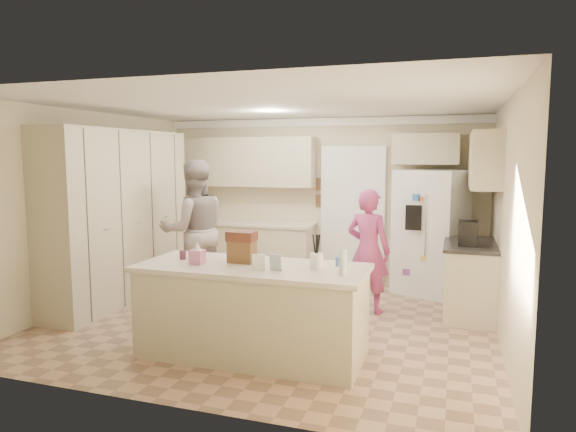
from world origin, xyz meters
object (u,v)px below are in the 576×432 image
(island_base, at_px, (252,313))
(tissue_box, at_px, (197,257))
(coffee_maker, at_px, (468,233))
(utensil_crock, at_px, (317,261))
(refrigerator, at_px, (431,232))
(teen_girl, at_px, (368,251))
(dollhouse_body, at_px, (242,252))
(teen_boy, at_px, (194,231))

(island_base, xyz_separation_m, tissue_box, (-0.55, -0.10, 0.56))
(coffee_maker, xyz_separation_m, utensil_crock, (-1.40, -1.85, -0.07))
(island_base, bearing_deg, utensil_crock, 4.40)
(refrigerator, distance_m, tissue_box, 3.74)
(teen_girl, bearing_deg, island_base, 79.72)
(dollhouse_body, bearing_deg, island_base, -33.69)
(refrigerator, xyz_separation_m, teen_girl, (-0.72, -1.13, -0.10))
(tissue_box, relative_size, dollhouse_body, 0.54)
(refrigerator, xyz_separation_m, island_base, (-1.57, -2.98, -0.46))
(island_base, bearing_deg, dollhouse_body, 146.31)
(refrigerator, xyz_separation_m, utensil_crock, (-0.92, -2.93, 0.10))
(teen_girl, bearing_deg, tissue_box, 68.72)
(refrigerator, distance_m, utensil_crock, 3.07)
(dollhouse_body, relative_size, teen_girl, 0.16)
(dollhouse_body, bearing_deg, tissue_box, -153.43)
(island_base, height_order, tissue_box, tissue_box)
(tissue_box, xyz_separation_m, teen_boy, (-0.98, 1.74, -0.02))
(tissue_box, bearing_deg, island_base, 10.30)
(utensil_crock, distance_m, teen_girl, 1.82)
(refrigerator, height_order, island_base, refrigerator)
(teen_boy, height_order, teen_girl, teen_boy)
(tissue_box, height_order, teen_boy, teen_boy)
(tissue_box, bearing_deg, teen_boy, 119.40)
(coffee_maker, relative_size, island_base, 0.14)
(utensil_crock, xyz_separation_m, teen_girl, (0.20, 1.79, -0.20))
(utensil_crock, distance_m, teen_boy, 2.70)
(island_base, relative_size, teen_girl, 1.38)
(coffee_maker, bearing_deg, refrigerator, 114.09)
(tissue_box, bearing_deg, utensil_crock, 7.13)
(utensil_crock, xyz_separation_m, dollhouse_body, (-0.80, 0.05, 0.04))
(utensil_crock, bearing_deg, teen_girl, 83.53)
(utensil_crock, bearing_deg, refrigerator, 72.58)
(island_base, distance_m, teen_girl, 2.06)
(dollhouse_body, height_order, teen_boy, teen_boy)
(teen_boy, xyz_separation_m, teen_girl, (2.38, 0.20, -0.18))
(refrigerator, distance_m, teen_boy, 3.38)
(refrigerator, bearing_deg, teen_girl, -97.46)
(utensil_crock, bearing_deg, island_base, -175.60)
(refrigerator, xyz_separation_m, dollhouse_body, (-1.72, -2.88, 0.14))
(refrigerator, distance_m, island_base, 3.40)
(coffee_maker, distance_m, utensil_crock, 2.32)
(refrigerator, height_order, coffee_maker, refrigerator)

